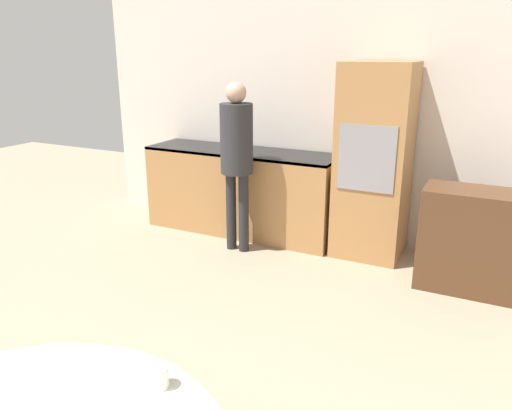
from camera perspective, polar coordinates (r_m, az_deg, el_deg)
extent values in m
cube|color=silver|center=(5.17, 12.56, 9.79)|extent=(6.30, 0.05, 2.60)
cube|color=#AD7A47|center=(5.46, -1.64, 1.56)|extent=(2.12, 0.60, 0.92)
cube|color=black|center=(5.36, -1.68, 6.13)|extent=(2.12, 0.60, 0.03)
cube|color=#AD7A47|center=(4.87, 13.32, 4.77)|extent=(0.65, 0.58, 1.84)
cube|color=gray|center=(4.57, 12.51, 5.20)|extent=(0.52, 0.01, 0.60)
cube|color=#51331E|center=(4.51, 24.00, -3.83)|extent=(0.91, 0.45, 0.86)
cylinder|color=#262628|center=(5.00, -2.85, -0.67)|extent=(0.10, 0.10, 0.80)
cylinder|color=#262628|center=(4.93, -1.42, -0.90)|extent=(0.10, 0.10, 0.80)
cylinder|color=#2D2D33|center=(4.79, -2.24, 7.57)|extent=(0.31, 0.31, 0.67)
sphere|color=tan|center=(4.73, -2.30, 12.71)|extent=(0.20, 0.20, 0.20)
cylinder|color=white|center=(2.01, -11.04, -18.72)|extent=(0.08, 0.08, 0.09)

